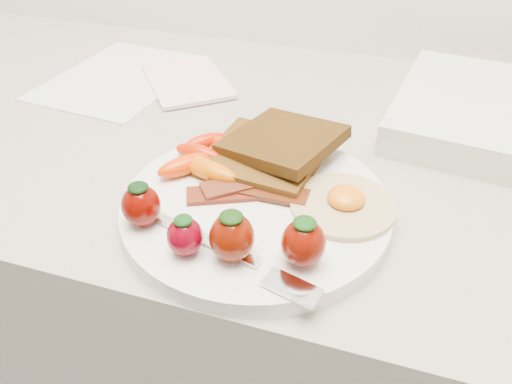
% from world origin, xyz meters
% --- Properties ---
extents(counter, '(2.00, 0.60, 0.90)m').
position_xyz_m(counter, '(0.00, 1.70, 0.45)').
color(counter, gray).
rests_on(counter, ground).
extents(plate, '(0.27, 0.27, 0.02)m').
position_xyz_m(plate, '(0.02, 1.54, 0.91)').
color(plate, white).
rests_on(plate, counter).
extents(toast_lower, '(0.13, 0.13, 0.01)m').
position_xyz_m(toast_lower, '(0.01, 1.60, 0.93)').
color(toast_lower, '#472A06').
rests_on(toast_lower, plate).
extents(toast_upper, '(0.14, 0.14, 0.03)m').
position_xyz_m(toast_upper, '(0.03, 1.62, 0.94)').
color(toast_upper, black).
rests_on(toast_upper, toast_lower).
extents(fried_egg, '(0.12, 0.12, 0.02)m').
position_xyz_m(fried_egg, '(0.11, 1.55, 0.92)').
color(fried_egg, beige).
rests_on(fried_egg, plate).
extents(bacon_strips, '(0.12, 0.10, 0.01)m').
position_xyz_m(bacon_strips, '(0.01, 1.55, 0.92)').
color(bacon_strips, '#490C06').
rests_on(bacon_strips, plate).
extents(baby_carrots, '(0.09, 0.11, 0.02)m').
position_xyz_m(baby_carrots, '(-0.05, 1.57, 0.93)').
color(baby_carrots, '#BF2100').
rests_on(baby_carrots, plate).
extents(strawberries, '(0.19, 0.06, 0.05)m').
position_xyz_m(strawberries, '(0.02, 1.46, 0.94)').
color(strawberries, '#570500').
rests_on(strawberries, plate).
extents(fork, '(0.17, 0.07, 0.00)m').
position_xyz_m(fork, '(0.04, 1.45, 0.92)').
color(fork, white).
rests_on(fork, plate).
extents(paper_sheet, '(0.21, 0.26, 0.00)m').
position_xyz_m(paper_sheet, '(-0.28, 1.79, 0.90)').
color(paper_sheet, silver).
rests_on(paper_sheet, counter).
extents(notepad, '(0.18, 0.19, 0.01)m').
position_xyz_m(notepad, '(-0.17, 1.80, 0.91)').
color(notepad, '#FFC9D4').
rests_on(notepad, paper_sheet).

